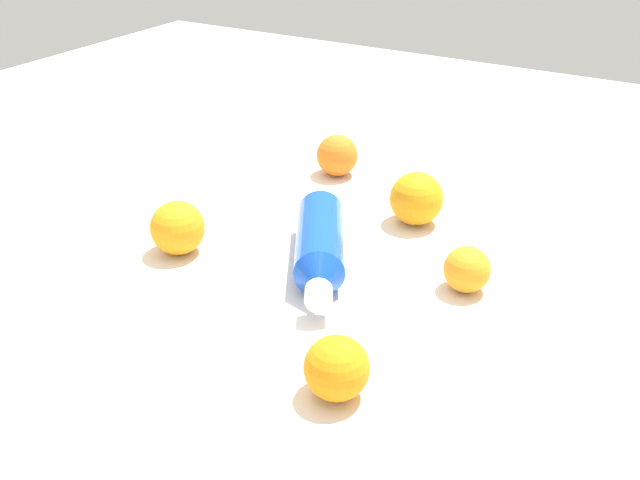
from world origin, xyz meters
The scene contains 7 objects.
ground_plane centered at (0.00, 0.00, 0.00)m, with size 2.40×2.40×0.00m, color silver.
water_bottle centered at (-0.04, -0.03, 0.03)m, with size 0.17×0.24×0.07m.
orange_0 centered at (-0.10, -0.23, 0.04)m, with size 0.08×0.08×0.08m, color orange.
orange_1 centered at (-0.24, -0.08, 0.03)m, with size 0.06×0.06×0.06m, color orange.
orange_2 centered at (-0.19, 0.19, 0.04)m, with size 0.07×0.07×0.07m, color orange.
orange_3 centered at (0.10, -0.33, 0.04)m, with size 0.07×0.07×0.07m, color orange.
orange_4 centered at (0.16, 0.03, 0.04)m, with size 0.08×0.08×0.08m, color orange.
Camera 1 is at (-0.48, 0.73, 0.52)m, focal length 40.75 mm.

